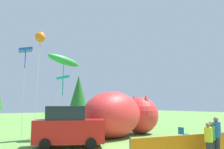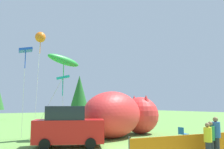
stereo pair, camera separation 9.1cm
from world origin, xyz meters
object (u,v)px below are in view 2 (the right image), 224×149
(folding_chair, at_px, (182,133))
(kite_blue_box, at_px, (26,51))
(spectator_in_black_shirt, at_px, (208,139))
(kite_teal_diamond, at_px, (63,78))
(inflatable_cat, at_px, (122,116))
(parked_car, at_px, (68,127))
(spectator_in_yellow_shirt, at_px, (216,135))
(kite_green_fish, at_px, (64,61))
(kite_orange_flower, at_px, (40,38))
(spectator_in_grey_shirt, at_px, (211,138))

(folding_chair, xyz_separation_m, kite_blue_box, (-8.65, 6.39, 5.57))
(spectator_in_black_shirt, height_order, kite_teal_diamond, kite_teal_diamond)
(inflatable_cat, xyz_separation_m, kite_teal_diamond, (-4.28, 1.23, 2.70))
(parked_car, distance_m, spectator_in_yellow_shirt, 7.85)
(kite_green_fish, xyz_separation_m, kite_teal_diamond, (-0.20, -0.35, -1.35))
(kite_teal_diamond, relative_size, kite_orange_flower, 0.56)
(inflatable_cat, distance_m, kite_green_fish, 5.96)
(parked_car, height_order, kite_orange_flower, kite_orange_flower)
(spectator_in_yellow_shirt, distance_m, kite_green_fish, 11.35)
(parked_car, height_order, inflatable_cat, inflatable_cat)
(spectator_in_grey_shirt, relative_size, kite_blue_box, 0.26)
(parked_car, bearing_deg, kite_green_fish, 100.26)
(kite_teal_diamond, bearing_deg, kite_green_fish, 59.41)
(spectator_in_grey_shirt, xyz_separation_m, kite_green_fish, (-3.21, 9.70, 4.70))
(spectator_in_grey_shirt, height_order, kite_green_fish, kite_green_fish)
(folding_chair, relative_size, spectator_in_grey_shirt, 0.56)
(parked_car, height_order, kite_blue_box, kite_blue_box)
(spectator_in_black_shirt, bearing_deg, kite_orange_flower, 107.06)
(kite_green_fish, distance_m, kite_teal_diamond, 1.41)
(spectator_in_black_shirt, bearing_deg, kite_green_fish, 104.97)
(spectator_in_yellow_shirt, xyz_separation_m, spectator_in_grey_shirt, (-0.35, 0.05, -0.11))
(folding_chair, xyz_separation_m, inflatable_cat, (-2.03, 4.02, 1.00))
(parked_car, distance_m, inflatable_cat, 5.52)
(folding_chair, relative_size, kite_teal_diamond, 0.20)
(spectator_in_black_shirt, bearing_deg, parked_car, 120.05)
(spectator_in_yellow_shirt, bearing_deg, folding_chair, 58.43)
(spectator_in_yellow_shirt, distance_m, spectator_in_grey_shirt, 0.37)
(inflatable_cat, xyz_separation_m, spectator_in_yellow_shirt, (-0.52, -8.17, -0.54))
(folding_chair, xyz_separation_m, kite_green_fish, (-6.10, 5.61, 5.05))
(spectator_in_yellow_shirt, xyz_separation_m, kite_green_fish, (-3.56, 9.75, 4.59))
(spectator_in_black_shirt, relative_size, kite_green_fish, 0.26)
(spectator_in_black_shirt, distance_m, kite_green_fish, 11.31)
(kite_blue_box, height_order, kite_orange_flower, kite_orange_flower)
(folding_chair, height_order, kite_teal_diamond, kite_teal_diamond)
(kite_orange_flower, bearing_deg, parked_car, -90.32)
(spectator_in_black_shirt, height_order, kite_orange_flower, kite_orange_flower)
(kite_orange_flower, bearing_deg, spectator_in_yellow_shirt, -68.85)
(inflatable_cat, bearing_deg, folding_chair, -77.87)
(folding_chair, distance_m, spectator_in_grey_shirt, 5.02)
(folding_chair, relative_size, spectator_in_yellow_shirt, 0.50)
(kite_blue_box, bearing_deg, kite_orange_flower, 43.90)
(spectator_in_grey_shirt, relative_size, kite_green_fish, 0.26)
(spectator_in_black_shirt, relative_size, kite_blue_box, 0.25)
(folding_chair, height_order, spectator_in_black_shirt, spectator_in_black_shirt)
(parked_car, xyz_separation_m, spectator_in_grey_shirt, (4.31, -6.26, -0.23))
(kite_green_fish, bearing_deg, folding_chair, -42.58)
(spectator_in_yellow_shirt, height_order, kite_green_fish, kite_green_fish)
(folding_chair, relative_size, kite_green_fish, 0.15)
(parked_car, xyz_separation_m, spectator_in_yellow_shirt, (4.66, -6.31, -0.12))
(kite_blue_box, relative_size, kite_orange_flower, 0.79)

